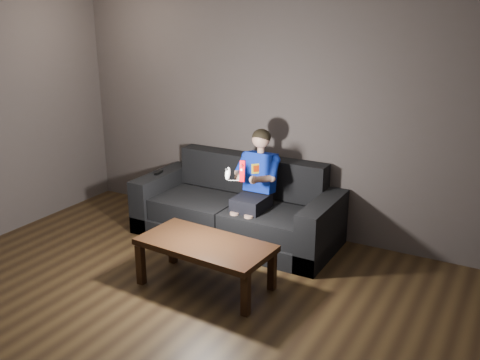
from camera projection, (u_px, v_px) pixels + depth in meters
The scene contains 8 objects.
floor at pixel (129, 331), 4.26m from camera, with size 5.00×5.00×0.00m, color black.
back_wall at pixel (270, 112), 5.91m from camera, with size 5.00×0.04×2.70m, color #403937.
sofa at pixel (237, 213), 5.92m from camera, with size 2.23×0.97×0.86m.
child at pixel (256, 179), 5.61m from camera, with size 0.47×0.58×1.16m.
wii_remote_red at pixel (243, 171), 5.13m from camera, with size 0.07×0.09×0.21m.
nunchuk_white at pixel (228, 174), 5.23m from camera, with size 0.06×0.08×0.14m.
wii_remote_black at pixel (159, 172), 6.21m from camera, with size 0.06×0.15×0.03m.
coffee_table at pixel (205, 248), 4.83m from camera, with size 1.25×0.68×0.44m.
Camera 1 is at (2.57, -2.78, 2.47)m, focal length 40.00 mm.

